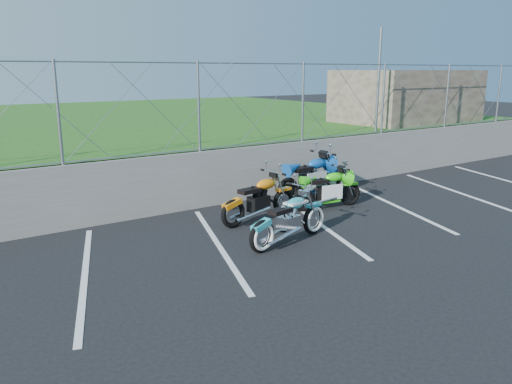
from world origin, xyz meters
TOP-DOWN VIEW (x-y plane):
  - ground at (0.00, 0.00)m, footprint 90.00×90.00m
  - retaining_wall at (0.00, 3.50)m, footprint 30.00×0.22m
  - grass_field at (0.00, 13.50)m, footprint 30.00×20.00m
  - stone_building at (10.50, 5.50)m, footprint 5.00×3.00m
  - chain_link_fence at (0.00, 3.50)m, footprint 28.00×0.03m
  - sign_pole at (7.20, 3.90)m, footprint 0.08×0.08m
  - parking_lines at (1.20, 1.00)m, footprint 18.29×4.31m
  - cruiser_turquoise at (1.16, 0.37)m, footprint 2.02×0.65m
  - naked_orange at (1.49, 1.80)m, footprint 2.02×0.68m
  - sportbike_green at (3.33, 1.72)m, footprint 1.81×0.64m
  - sportbike_blue at (3.58, 2.60)m, footprint 2.18×0.78m

SIDE VIEW (x-z plane):
  - ground at x=0.00m, z-range 0.00..0.00m
  - parking_lines at x=1.20m, z-range 0.00..0.01m
  - sportbike_green at x=3.33m, z-range -0.07..0.88m
  - cruiser_turquoise at x=1.16m, z-range -0.10..0.92m
  - naked_orange at x=1.49m, z-range -0.07..0.94m
  - sportbike_blue at x=3.58m, z-range -0.08..1.05m
  - retaining_wall at x=0.00m, z-range 0.00..1.30m
  - grass_field at x=0.00m, z-range 0.00..1.30m
  - stone_building at x=10.50m, z-range 1.30..3.10m
  - chain_link_fence at x=0.00m, z-range 1.30..3.30m
  - sign_pole at x=7.20m, z-range 1.30..4.30m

